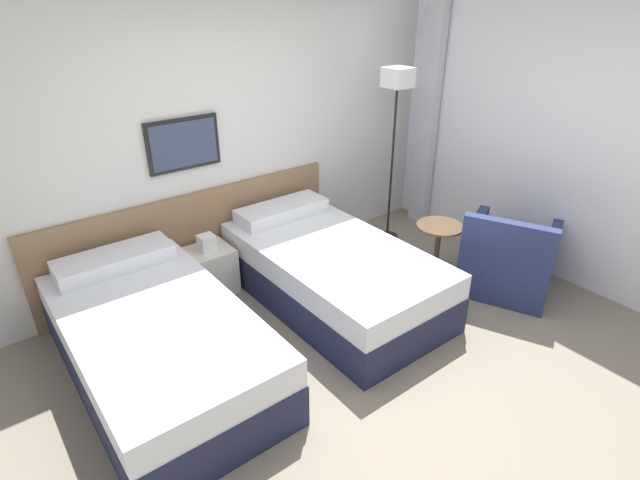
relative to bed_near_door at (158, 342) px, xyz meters
name	(u,v)px	position (x,y,z in m)	size (l,w,h in m)	color
ground_plane	(376,366)	(1.28, -0.91, -0.28)	(16.00, 16.00, 0.00)	slate
wall_headboard	(229,139)	(1.25, 1.08, 1.02)	(10.00, 0.10, 2.70)	silver
wall_window	(595,142)	(3.60, -1.07, 1.06)	(0.21, 4.46, 2.70)	white
bed_near_door	(158,342)	(0.00, 0.00, 0.00)	(1.11, 2.05, 0.67)	#1E233D
bed_near_window	(332,272)	(1.58, 0.00, 0.00)	(1.11, 2.05, 0.67)	#1E233D
nightstand	(210,269)	(0.79, 0.78, -0.05)	(0.40, 0.37, 0.57)	beige
floor_lamp	(396,98)	(2.86, 0.58, 1.26)	(0.25, 0.25, 1.83)	black
side_table	(438,243)	(2.54, -0.37, 0.13)	(0.42, 0.42, 0.60)	brown
armchair	(508,261)	(3.00, -0.83, -0.01)	(1.07, 1.03, 0.80)	navy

